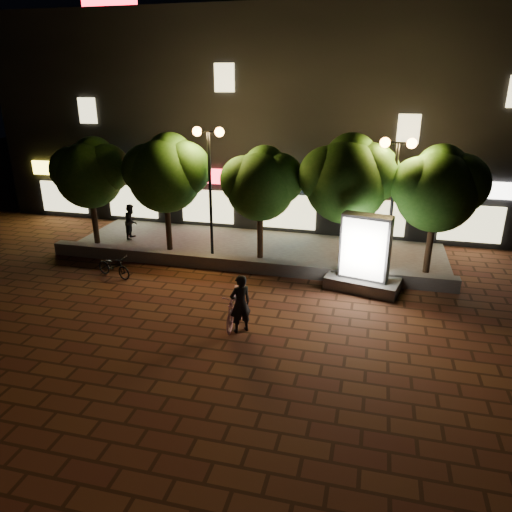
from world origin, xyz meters
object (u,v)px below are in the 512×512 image
(tree_left, at_px, (167,171))
(tree_far_right, at_px, (439,186))
(street_lamp_right, at_px, (395,171))
(scooter_pink, at_px, (234,307))
(scooter_parked, at_px, (114,266))
(tree_far_left, at_px, (91,171))
(tree_mid, at_px, (262,182))
(tree_right, at_px, (348,177))
(pedestrian, at_px, (131,221))
(street_lamp_left, at_px, (209,160))
(ad_kiosk, at_px, (364,260))
(rider, at_px, (240,304))

(tree_left, relative_size, tree_far_right, 1.03)
(street_lamp_right, height_order, scooter_pink, street_lamp_right)
(tree_left, xyz_separation_m, scooter_parked, (-0.91, -3.21, -3.03))
(tree_far_left, distance_m, tree_mid, 7.50)
(tree_far_left, xyz_separation_m, tree_right, (10.80, 0.00, 0.27))
(scooter_parked, bearing_deg, tree_far_left, 56.14)
(tree_left, xyz_separation_m, tree_mid, (4.00, -0.00, -0.23))
(tree_left, relative_size, pedestrian, 3.07)
(tree_right, height_order, street_lamp_left, street_lamp_left)
(street_lamp_right, relative_size, pedestrian, 3.13)
(tree_left, relative_size, tree_mid, 1.09)
(tree_mid, height_order, ad_kiosk, tree_mid)
(tree_far_right, xyz_separation_m, scooter_pink, (-6.00, -5.61, -2.81))
(tree_far_left, xyz_separation_m, street_lamp_right, (12.45, -0.26, 0.60))
(tree_right, xyz_separation_m, tree_far_right, (3.20, -0.00, -0.20))
(tree_left, bearing_deg, scooter_pink, -51.31)
(tree_far_right, bearing_deg, scooter_parked, -164.28)
(scooter_parked, relative_size, pedestrian, 1.00)
(tree_far_right, height_order, scooter_pink, tree_far_right)
(tree_right, relative_size, pedestrian, 3.18)
(tree_right, xyz_separation_m, ad_kiosk, (0.84, -2.04, -2.47))
(street_lamp_left, relative_size, street_lamp_right, 1.04)
(tree_left, relative_size, ad_kiosk, 1.80)
(ad_kiosk, xyz_separation_m, scooter_pink, (-3.65, -3.58, -0.53))
(tree_far_left, height_order, scooter_pink, tree_far_left)
(tree_far_right, bearing_deg, tree_left, 180.00)
(tree_far_right, relative_size, rider, 2.66)
(street_lamp_left, distance_m, scooter_parked, 5.46)
(street_lamp_left, bearing_deg, tree_far_left, 177.24)
(scooter_pink, distance_m, rider, 0.57)
(scooter_parked, xyz_separation_m, pedestrian, (-1.42, 4.14, 0.46))
(tree_mid, distance_m, rider, 6.45)
(tree_left, distance_m, tree_right, 7.30)
(tree_far_left, xyz_separation_m, tree_mid, (7.50, -0.00, -0.08))
(tree_right, height_order, scooter_parked, tree_right)
(rider, bearing_deg, tree_far_right, -174.84)
(ad_kiosk, bearing_deg, tree_far_left, 170.07)
(street_lamp_right, xyz_separation_m, pedestrian, (-11.27, 1.20, -3.02))
(tree_far_right, relative_size, scooter_parked, 2.99)
(ad_kiosk, bearing_deg, tree_left, 165.94)
(tree_mid, xyz_separation_m, street_lamp_right, (4.95, -0.26, 0.68))
(tree_right, relative_size, street_lamp_left, 0.98)
(tree_far_left, xyz_separation_m, scooter_pink, (8.00, -5.61, -2.73))
(tree_far_left, relative_size, tree_right, 0.91)
(tree_mid, relative_size, pedestrian, 2.82)
(ad_kiosk, height_order, scooter_parked, ad_kiosk)
(tree_far_right, relative_size, scooter_pink, 2.54)
(pedestrian, bearing_deg, street_lamp_left, -112.55)
(tree_right, relative_size, ad_kiosk, 1.86)
(street_lamp_left, xyz_separation_m, scooter_parked, (-2.85, -2.95, -3.61))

